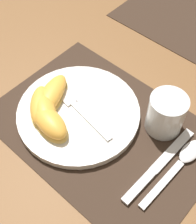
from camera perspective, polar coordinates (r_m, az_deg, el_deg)
name	(u,v)px	position (r m, az deg, el deg)	size (l,w,h in m)	color
ground_plane	(103,129)	(0.68, 0.92, -3.15)	(3.00, 3.00, 0.00)	brown
placemat	(103,129)	(0.68, 0.92, -3.05)	(0.47, 0.33, 0.00)	#38281E
plate	(79,113)	(0.69, -3.58, -0.10)	(0.27, 0.27, 0.02)	white
juice_glass	(166,115)	(0.66, 12.24, -0.59)	(0.08, 0.08, 0.09)	silver
knife	(158,166)	(0.64, 10.88, -9.70)	(0.02, 0.22, 0.01)	silver
spoon	(183,160)	(0.65, 15.34, -8.41)	(0.04, 0.19, 0.01)	silver
fork	(76,105)	(0.69, -4.13, 1.23)	(0.20, 0.05, 0.00)	silver
citrus_wedge_0	(51,97)	(0.70, -8.68, 2.80)	(0.10, 0.14, 0.03)	#F4DB84
citrus_wedge_1	(41,106)	(0.68, -10.44, 1.15)	(0.11, 0.11, 0.04)	#F4DB84
citrus_wedge_2	(45,112)	(0.67, -9.69, 0.02)	(0.12, 0.10, 0.04)	#F4DB84
citrus_wedge_3	(50,123)	(0.65, -8.74, -2.02)	(0.11, 0.07, 0.04)	#F4DB84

